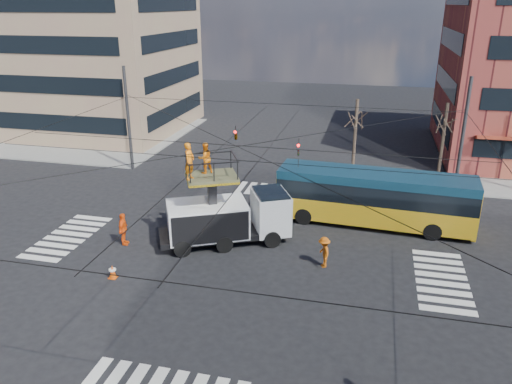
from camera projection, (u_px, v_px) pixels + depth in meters
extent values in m
plane|color=black|center=(239.00, 256.00, 25.90)|extent=(120.00, 120.00, 0.00)
cube|color=slate|center=(91.00, 135.00, 49.55)|extent=(18.00, 18.00, 0.12)
cube|color=black|center=(48.00, 123.00, 44.41)|extent=(15.30, 0.12, 1.50)
cube|color=black|center=(177.00, 110.00, 49.72)|extent=(0.12, 13.60, 1.50)
cube|color=black|center=(43.00, 85.00, 43.23)|extent=(15.30, 0.12, 1.50)
cube|color=black|center=(175.00, 76.00, 48.54)|extent=(0.12, 13.60, 1.50)
cube|color=black|center=(36.00, 45.00, 42.04)|extent=(15.30, 0.12, 1.50)
cube|color=black|center=(173.00, 40.00, 47.35)|extent=(0.12, 13.60, 1.50)
cube|color=black|center=(30.00, 3.00, 40.86)|extent=(15.30, 0.12, 1.50)
cube|color=black|center=(171.00, 3.00, 46.16)|extent=(0.12, 13.60, 1.50)
cube|color=black|center=(440.00, 122.00, 44.23)|extent=(0.12, 13.60, 1.58)
cube|color=black|center=(446.00, 82.00, 42.98)|extent=(0.12, 13.60, 1.57)
cube|color=black|center=(451.00, 39.00, 41.74)|extent=(0.12, 13.60, 1.57)
cylinder|color=#2D2D30|center=(462.00, 138.00, 32.77)|extent=(0.24, 0.24, 8.00)
cylinder|color=#2D2D30|center=(128.00, 119.00, 38.00)|extent=(0.24, 0.24, 8.00)
cylinder|color=black|center=(283.00, 104.00, 34.78)|extent=(24.00, 0.03, 0.03)
cylinder|color=black|center=(20.00, 136.00, 26.49)|extent=(0.03, 24.00, 0.03)
cylinder|color=black|center=(115.00, 275.00, 12.97)|extent=(24.00, 0.03, 0.03)
cylinder|color=black|center=(509.00, 169.00, 21.26)|extent=(0.03, 24.00, 0.03)
cylinder|color=black|center=(238.00, 147.00, 23.81)|extent=(24.02, 24.02, 0.03)
cylinder|color=black|center=(238.00, 147.00, 23.81)|extent=(24.02, 24.02, 0.03)
cylinder|color=black|center=(231.00, 160.00, 22.82)|extent=(24.00, 0.03, 0.03)
cylinder|color=black|center=(244.00, 146.00, 25.00)|extent=(24.00, 0.03, 0.03)
cylinder|color=black|center=(214.00, 153.00, 24.21)|extent=(0.03, 24.00, 0.03)
cylinder|color=black|center=(262.00, 156.00, 23.69)|extent=(0.03, 24.00, 0.03)
imported|color=black|center=(299.00, 149.00, 26.27)|extent=(0.16, 0.20, 1.00)
imported|color=black|center=(236.00, 131.00, 28.87)|extent=(0.26, 1.24, 0.50)
cylinder|color=#382B21|center=(355.00, 141.00, 36.02)|extent=(0.24, 0.24, 6.00)
cylinder|color=#382B21|center=(442.00, 146.00, 34.71)|extent=(0.24, 0.24, 6.00)
cube|color=black|center=(224.00, 233.00, 27.28)|extent=(7.25, 5.08, 0.30)
cube|color=silver|center=(271.00, 212.00, 27.47)|extent=(2.68, 2.95, 2.20)
cube|color=black|center=(271.00, 198.00, 27.18)|extent=(2.45, 2.77, 0.80)
cube|color=silver|center=(208.00, 219.00, 26.77)|extent=(4.87, 4.10, 1.80)
cylinder|color=black|center=(272.00, 239.00, 26.77)|extent=(0.96, 0.71, 0.90)
cylinder|color=black|center=(262.00, 222.00, 28.86)|extent=(0.96, 0.71, 0.90)
cylinder|color=black|center=(224.00, 244.00, 26.23)|extent=(0.96, 0.71, 0.90)
cylinder|color=black|center=(218.00, 226.00, 28.32)|extent=(0.96, 0.71, 0.90)
cylinder|color=black|center=(182.00, 248.00, 25.77)|extent=(0.96, 0.71, 0.90)
cylinder|color=black|center=(179.00, 230.00, 27.87)|extent=(0.96, 0.71, 0.90)
cube|color=black|center=(212.00, 198.00, 26.42)|extent=(0.60, 0.60, 2.46)
cube|color=#4A4B2D|center=(212.00, 176.00, 25.98)|extent=(3.26, 3.04, 0.12)
cube|color=yellow|center=(212.00, 179.00, 26.02)|extent=(3.26, 3.04, 0.12)
imported|color=orange|center=(189.00, 161.00, 25.06)|extent=(0.52, 0.73, 1.90)
imported|color=orange|center=(205.00, 158.00, 26.04)|extent=(1.00, 1.00, 1.64)
cube|color=#EEAE16|center=(373.00, 209.00, 29.35)|extent=(11.31, 3.30, 1.30)
cube|color=black|center=(375.00, 190.00, 28.92)|extent=(11.31, 3.25, 1.10)
cube|color=#0C2738|center=(376.00, 177.00, 28.63)|extent=(11.31, 3.30, 0.50)
cube|color=#EEAE16|center=(283.00, 189.00, 30.62)|extent=(0.41, 2.48, 2.80)
cube|color=#EEAE16|center=(475.00, 210.00, 27.61)|extent=(0.41, 2.48, 2.80)
cube|color=black|center=(282.00, 206.00, 31.05)|extent=(0.31, 2.60, 0.30)
cube|color=gold|center=(285.00, 170.00, 30.15)|extent=(0.20, 1.60, 0.35)
cylinder|color=black|center=(304.00, 216.00, 29.53)|extent=(1.02, 0.36, 1.00)
cylinder|color=black|center=(311.00, 202.00, 31.64)|extent=(1.02, 0.36, 1.00)
cylinder|color=black|center=(432.00, 232.00, 27.53)|extent=(1.02, 0.36, 1.00)
cylinder|color=black|center=(432.00, 215.00, 29.64)|extent=(1.02, 0.36, 1.00)
cone|color=#D44A08|center=(112.00, 271.00, 23.77)|extent=(0.36, 0.36, 0.67)
imported|color=#FF5710|center=(123.00, 229.00, 26.88)|extent=(0.60, 1.12, 1.81)
imported|color=#D55C0D|center=(324.00, 252.00, 24.62)|extent=(0.93, 1.18, 1.60)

